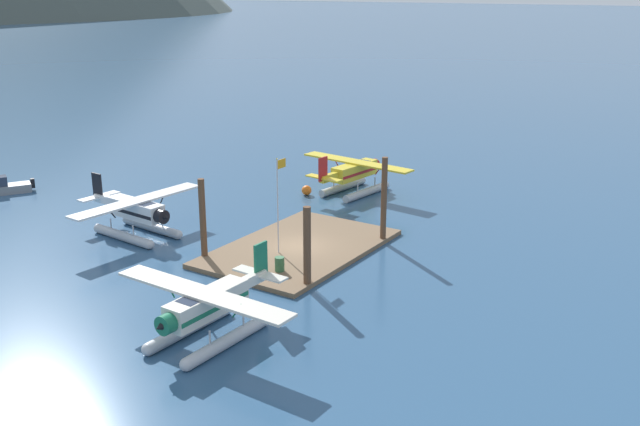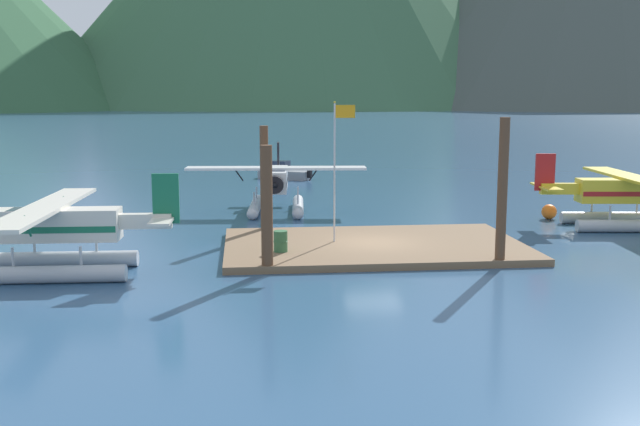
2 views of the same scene
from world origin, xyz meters
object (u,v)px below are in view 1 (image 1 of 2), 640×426
at_px(mooring_buoy, 307,190).
at_px(seaplane_cream_port_aft, 207,311).
at_px(boat_grey_open_north, 2,188).
at_px(fuel_drum, 280,264).
at_px(seaplane_white_bow_left, 136,214).
at_px(seaplane_yellow_stbd_fwd, 355,175).
at_px(flagpole, 279,194).

height_order(mooring_buoy, seaplane_cream_port_aft, seaplane_cream_port_aft).
bearing_deg(mooring_buoy, boat_grey_open_north, 122.03).
bearing_deg(seaplane_cream_port_aft, fuel_drum, 12.57).
bearing_deg(mooring_buoy, fuel_drum, -151.27).
bearing_deg(boat_grey_open_north, seaplane_white_bow_left, -94.45).
bearing_deg(fuel_drum, seaplane_white_bow_left, 87.98).
bearing_deg(boat_grey_open_north, fuel_drum, -93.43).
distance_m(seaplane_cream_port_aft, boat_grey_open_north, 33.59).
bearing_deg(boat_grey_open_north, seaplane_yellow_stbd_fwd, -56.62).
bearing_deg(fuel_drum, flagpole, 36.04).
relative_size(fuel_drum, seaplane_white_bow_left, 0.08).
bearing_deg(flagpole, seaplane_white_bow_left, 101.58).
relative_size(fuel_drum, seaplane_cream_port_aft, 0.08).
xyz_separation_m(mooring_buoy, seaplane_white_bow_left, (-14.87, 4.17, 1.16)).
distance_m(fuel_drum, seaplane_cream_port_aft, 8.88).
xyz_separation_m(seaplane_cream_port_aft, boat_grey_open_north, (10.42, 31.92, -1.09)).
relative_size(flagpole, boat_grey_open_north, 1.41).
bearing_deg(seaplane_white_bow_left, seaplane_cream_port_aft, -122.06).
relative_size(seaplane_cream_port_aft, boat_grey_open_north, 2.37).
relative_size(mooring_buoy, boat_grey_open_north, 0.19).
relative_size(mooring_buoy, seaplane_cream_port_aft, 0.08).
height_order(fuel_drum, seaplane_white_bow_left, seaplane_white_bow_left).
bearing_deg(boat_grey_open_north, seaplane_cream_port_aft, -108.09).
distance_m(fuel_drum, seaplane_yellow_stbd_fwd, 18.82).
distance_m(flagpole, seaplane_white_bow_left, 11.17).
distance_m(mooring_buoy, seaplane_cream_port_aft, 26.09).
bearing_deg(seaplane_white_bow_left, boat_grey_open_north, 85.55).
relative_size(fuel_drum, mooring_buoy, 1.06).
xyz_separation_m(flagpole, mooring_buoy, (12.68, 6.48, -3.74)).
bearing_deg(mooring_buoy, seaplane_cream_port_aft, -156.69).
relative_size(flagpole, seaplane_yellow_stbd_fwd, 0.59).
distance_m(flagpole, seaplane_cream_port_aft, 12.16).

